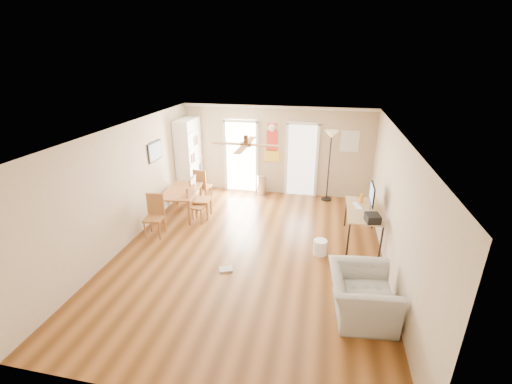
% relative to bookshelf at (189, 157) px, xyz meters
% --- Properties ---
extents(floor, '(7.00, 7.00, 0.00)m').
position_rel_bookshelf_xyz_m(floor, '(2.51, -2.96, -1.12)').
color(floor, brown).
rests_on(floor, ground).
extents(ceiling, '(5.50, 7.00, 0.00)m').
position_rel_bookshelf_xyz_m(ceiling, '(2.51, -2.96, 1.48)').
color(ceiling, silver).
rests_on(ceiling, floor).
extents(wall_back, '(5.50, 0.04, 2.60)m').
position_rel_bookshelf_xyz_m(wall_back, '(2.51, 0.54, 0.18)').
color(wall_back, beige).
rests_on(wall_back, floor).
extents(wall_front, '(5.50, 0.04, 2.60)m').
position_rel_bookshelf_xyz_m(wall_front, '(2.51, -6.46, 0.18)').
color(wall_front, beige).
rests_on(wall_front, floor).
extents(wall_left, '(0.04, 7.00, 2.60)m').
position_rel_bookshelf_xyz_m(wall_left, '(-0.24, -2.96, 0.18)').
color(wall_left, beige).
rests_on(wall_left, floor).
extents(wall_right, '(0.04, 7.00, 2.60)m').
position_rel_bookshelf_xyz_m(wall_right, '(5.26, -2.96, 0.18)').
color(wall_right, beige).
rests_on(wall_right, floor).
extents(crown_molding, '(5.50, 7.00, 0.08)m').
position_rel_bookshelf_xyz_m(crown_molding, '(2.51, -2.96, 1.44)').
color(crown_molding, white).
rests_on(crown_molding, wall_back).
extents(kitchen_doorway, '(0.90, 0.10, 2.10)m').
position_rel_bookshelf_xyz_m(kitchen_doorway, '(1.46, 0.52, -0.07)').
color(kitchen_doorway, white).
rests_on(kitchen_doorway, wall_back).
extents(bathroom_doorway, '(0.80, 0.10, 2.10)m').
position_rel_bookshelf_xyz_m(bathroom_doorway, '(3.26, 0.52, -0.07)').
color(bathroom_doorway, white).
rests_on(bathroom_doorway, wall_back).
extents(wall_decal, '(0.46, 0.03, 1.10)m').
position_rel_bookshelf_xyz_m(wall_decal, '(2.38, 0.52, 0.43)').
color(wall_decal, red).
rests_on(wall_decal, wall_back).
extents(ac_grille, '(0.50, 0.04, 0.60)m').
position_rel_bookshelf_xyz_m(ac_grille, '(4.56, 0.51, 0.58)').
color(ac_grille, white).
rests_on(ac_grille, wall_back).
extents(framed_poster, '(0.04, 0.66, 0.48)m').
position_rel_bookshelf_xyz_m(framed_poster, '(-0.22, -1.56, 0.58)').
color(framed_poster, black).
rests_on(framed_poster, wall_left).
extents(ceiling_fan, '(1.24, 1.24, 0.20)m').
position_rel_bookshelf_xyz_m(ceiling_fan, '(2.51, -3.26, 1.31)').
color(ceiling_fan, '#593819').
rests_on(ceiling_fan, ceiling).
extents(bookshelf, '(0.72, 1.09, 2.24)m').
position_rel_bookshelf_xyz_m(bookshelf, '(0.00, 0.00, 0.00)').
color(bookshelf, white).
rests_on(bookshelf, floor).
extents(dining_table, '(0.95, 1.42, 0.67)m').
position_rel_bookshelf_xyz_m(dining_table, '(0.36, -1.47, -0.79)').
color(dining_table, '#A26234').
rests_on(dining_table, floor).
extents(dining_chair_right_a, '(0.48, 0.48, 1.07)m').
position_rel_bookshelf_xyz_m(dining_chair_right_a, '(0.91, -1.54, -0.59)').
color(dining_chair_right_a, '#A05F33').
rests_on(dining_chair_right_a, floor).
extents(dining_chair_right_b, '(0.42, 0.42, 0.91)m').
position_rel_bookshelf_xyz_m(dining_chair_right_b, '(0.91, -1.78, -0.67)').
color(dining_chair_right_b, '#945B2F').
rests_on(dining_chair_right_b, floor).
extents(dining_chair_near, '(0.44, 0.44, 0.98)m').
position_rel_bookshelf_xyz_m(dining_chair_near, '(0.18, -2.70, -0.63)').
color(dining_chair_near, '#A37134').
rests_on(dining_chair_near, floor).
extents(dining_chair_far, '(0.45, 0.45, 0.95)m').
position_rel_bookshelf_xyz_m(dining_chair_far, '(0.57, -0.48, -0.64)').
color(dining_chair_far, '#995931').
rests_on(dining_chair_far, floor).
extents(trash_can, '(0.35, 0.35, 0.60)m').
position_rel_bookshelf_xyz_m(trash_can, '(2.13, 0.28, -0.82)').
color(trash_can, silver).
rests_on(trash_can, floor).
extents(torchiere_lamp, '(0.45, 0.45, 2.02)m').
position_rel_bookshelf_xyz_m(torchiere_lamp, '(4.05, 0.26, -0.11)').
color(torchiere_lamp, black).
rests_on(torchiere_lamp, floor).
extents(computer_desk, '(0.73, 1.46, 0.78)m').
position_rel_bookshelf_xyz_m(computer_desk, '(4.84, -1.99, -0.73)').
color(computer_desk, tan).
rests_on(computer_desk, floor).
extents(imac, '(0.18, 0.62, 0.58)m').
position_rel_bookshelf_xyz_m(imac, '(4.98, -1.95, -0.05)').
color(imac, black).
rests_on(imac, computer_desk).
extents(keyboard, '(0.22, 0.41, 0.01)m').
position_rel_bookshelf_xyz_m(keyboard, '(4.71, -1.83, -0.33)').
color(keyboard, silver).
rests_on(keyboard, computer_desk).
extents(printer, '(0.32, 0.36, 0.16)m').
position_rel_bookshelf_xyz_m(printer, '(4.96, -2.56, -0.26)').
color(printer, black).
rests_on(printer, computer_desk).
extents(orange_bottle, '(0.08, 0.08, 0.21)m').
position_rel_bookshelf_xyz_m(orange_bottle, '(4.81, -1.62, -0.23)').
color(orange_bottle, orange).
rests_on(orange_bottle, computer_desk).
extents(wastebasket_a, '(0.36, 0.36, 0.33)m').
position_rel_bookshelf_xyz_m(wastebasket_a, '(3.96, -2.74, -0.96)').
color(wastebasket_a, white).
rests_on(wastebasket_a, floor).
extents(wastebasket_b, '(0.26, 0.26, 0.26)m').
position_rel_bookshelf_xyz_m(wastebasket_b, '(4.61, -3.65, -0.99)').
color(wastebasket_b, silver).
rests_on(wastebasket_b, floor).
extents(floor_cloth, '(0.31, 0.28, 0.04)m').
position_rel_bookshelf_xyz_m(floor_cloth, '(2.18, -3.71, -1.10)').
color(floor_cloth, '#AAA9A4').
rests_on(floor_cloth, floor).
extents(armchair, '(1.11, 1.24, 0.75)m').
position_rel_bookshelf_xyz_m(armchair, '(4.66, -4.44, -0.75)').
color(armchair, '#A2A39D').
rests_on(armchair, floor).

